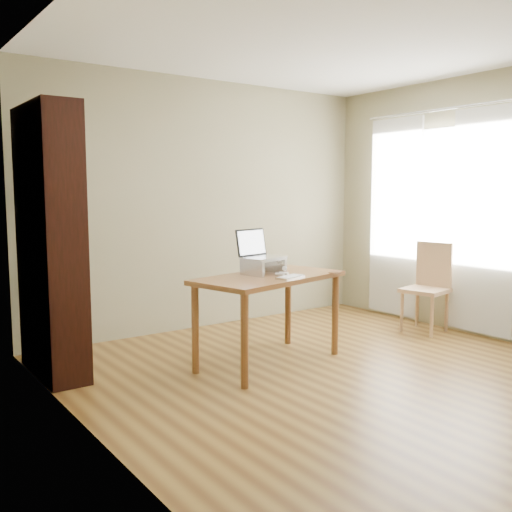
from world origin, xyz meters
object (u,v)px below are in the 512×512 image
at_px(bookshelf, 51,242).
at_px(laptop, 259,251).
at_px(chair, 429,284).
at_px(cat, 263,267).
at_px(keyboard, 290,277).
at_px(desk, 269,288).

bearing_deg(bookshelf, laptop, -22.26).
bearing_deg(chair, laptop, 162.67).
distance_m(bookshelf, cat, 1.72).
distance_m(bookshelf, keyboard, 1.90).
bearing_deg(bookshelf, desk, -26.60).
bearing_deg(desk, cat, 67.04).
distance_m(bookshelf, laptop, 1.67).
bearing_deg(keyboard, chair, -13.66).
relative_size(bookshelf, keyboard, 7.28).
bearing_deg(laptop, cat, -69.72).
relative_size(bookshelf, desk, 1.48).
bearing_deg(cat, desk, -120.49).
xyz_separation_m(bookshelf, keyboard, (1.59, -0.99, -0.29)).
height_order(laptop, chair, laptop).
height_order(bookshelf, desk, bookshelf).
bearing_deg(keyboard, bookshelf, 130.16).
height_order(bookshelf, chair, bookshelf).
distance_m(bookshelf, desk, 1.77).
bearing_deg(chair, keyboard, 173.02).
relative_size(laptop, keyboard, 1.36).
bearing_deg(desk, laptop, 77.22).
xyz_separation_m(desk, keyboard, (0.04, -0.22, 0.12)).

